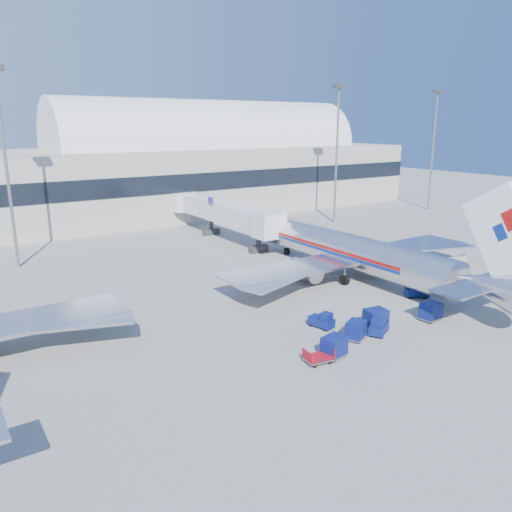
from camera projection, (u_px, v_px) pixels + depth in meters
ground at (312, 309)px, 45.72m from camera, size 260.00×260.00×0.00m
terminal at (29, 180)px, 81.54m from camera, size 170.00×28.15×21.00m
airliner_main at (357, 253)px, 53.96m from camera, size 32.00×37.26×12.07m
jetbridge_near at (218, 211)px, 73.58m from camera, size 4.40×27.50×6.25m
mast_west at (3, 139)px, 55.36m from camera, size 2.00×1.20×22.60m
mast_east at (337, 134)px, 82.15m from camera, size 2.00×1.20×22.60m
mast_far_east at (434, 133)px, 95.55m from camera, size 2.00×1.20×22.60m
barrier_near at (422, 268)px, 56.86m from camera, size 3.00×0.55×0.90m
barrier_mid at (440, 264)px, 58.63m from camera, size 3.00×0.55×0.90m
barrier_far at (458, 260)px, 60.40m from camera, size 3.00×0.55×0.90m
tug_lead at (379, 326)px, 39.99m from camera, size 2.52×2.08×1.47m
tug_right at (416, 291)px, 48.64m from camera, size 2.46×2.16×1.45m
tug_left at (322, 321)px, 41.30m from camera, size 1.51×2.30×1.38m
cart_train_a at (376, 318)px, 41.15m from camera, size 2.04×1.67×1.64m
cart_train_b at (356, 330)px, 38.98m from camera, size 2.10×1.91×1.50m
cart_train_c at (334, 346)px, 36.01m from camera, size 2.05×1.72×1.59m
cart_solo_near at (431, 311)px, 42.78m from camera, size 1.88×1.49×1.58m
cart_solo_far at (464, 285)px, 49.46m from camera, size 2.04×1.60×1.73m
cart_open_red at (319, 358)px, 35.26m from camera, size 2.13×1.64×0.52m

